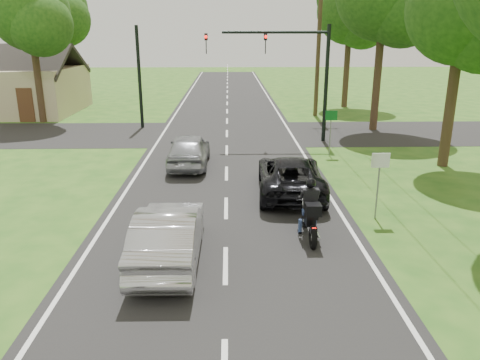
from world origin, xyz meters
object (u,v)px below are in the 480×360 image
at_px(silver_sedan, 169,234).
at_px(traffic_signal, 291,62).
at_px(sign_white, 380,170).
at_px(sign_green, 331,122).
at_px(utility_pole_far, 319,40).
at_px(motorcycle_rider, 310,215).
at_px(dark_suv, 290,175).
at_px(silver_suv, 189,150).

bearing_deg(silver_sedan, traffic_signal, -108.81).
xyz_separation_m(sign_white, sign_green, (0.20, 8.00, 0.00)).
bearing_deg(silver_sedan, sign_green, -120.26).
height_order(silver_sedan, utility_pole_far, utility_pole_far).
relative_size(silver_sedan, utility_pole_far, 0.44).
height_order(motorcycle_rider, dark_suv, motorcycle_rider).
bearing_deg(traffic_signal, sign_white, -82.95).
xyz_separation_m(dark_suv, silver_suv, (-3.94, 3.73, 0.04)).
bearing_deg(sign_green, silver_sedan, -120.60).
bearing_deg(silver_sedan, dark_suv, -125.45).
height_order(silver_sedan, silver_suv, silver_sedan).
height_order(traffic_signal, utility_pole_far, utility_pole_far).
relative_size(silver_sedan, traffic_signal, 0.68).
relative_size(dark_suv, silver_suv, 1.16).
bearing_deg(silver_sedan, motorcycle_rider, -160.93).
xyz_separation_m(traffic_signal, sign_white, (1.36, -11.02, -2.54)).
bearing_deg(silver_suv, motorcycle_rider, 118.57).
bearing_deg(motorcycle_rider, dark_suv, 90.97).
distance_m(silver_suv, traffic_signal, 7.70).
bearing_deg(silver_suv, dark_suv, 137.53).
height_order(motorcycle_rider, traffic_signal, traffic_signal).
distance_m(dark_suv, traffic_signal, 9.25).
relative_size(motorcycle_rider, sign_white, 0.97).
distance_m(silver_sedan, silver_suv, 8.91).
bearing_deg(motorcycle_rider, silver_suv, 117.83).
height_order(dark_suv, sign_green, sign_green).
bearing_deg(silver_sedan, sign_white, -155.91).
relative_size(silver_suv, utility_pole_far, 0.42).
bearing_deg(silver_sedan, utility_pole_far, -109.00).
distance_m(traffic_signal, sign_white, 11.39).
height_order(traffic_signal, sign_white, traffic_signal).
bearing_deg(sign_white, motorcycle_rider, -148.86).
bearing_deg(sign_green, sign_white, -91.43).
distance_m(motorcycle_rider, sign_green, 9.78).
distance_m(motorcycle_rider, silver_suv, 8.61).
xyz_separation_m(motorcycle_rider, traffic_signal, (0.97, 12.43, 3.43)).
bearing_deg(sign_green, motorcycle_rider, -105.06).
relative_size(utility_pole_far, sign_white, 4.71).
distance_m(silver_sedan, traffic_signal, 14.91).
height_order(silver_sedan, traffic_signal, traffic_signal).
relative_size(motorcycle_rider, silver_suv, 0.49).
distance_m(dark_suv, sign_white, 3.57).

